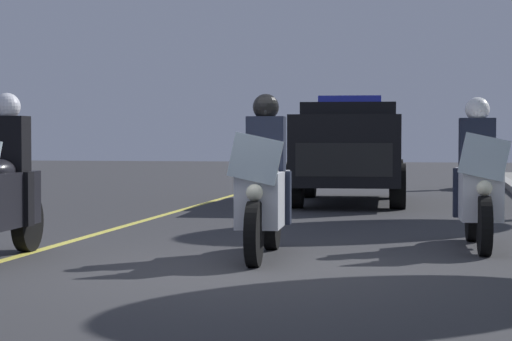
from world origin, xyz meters
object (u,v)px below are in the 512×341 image
at_px(police_suv, 349,147).
at_px(cyclist_background, 472,154).
at_px(police_motorcycle_lead_left, 1,192).
at_px(police_motorcycle_lead_right, 264,191).
at_px(police_motorcycle_trailing, 478,187).

distance_m(police_suv, cyclist_background, 5.99).
xyz_separation_m(police_suv, cyclist_background, (-5.46, 2.47, -0.22)).
distance_m(police_motorcycle_lead_left, police_suv, 9.80).
height_order(police_motorcycle_lead_right, police_motorcycle_trailing, same).
height_order(police_suv, cyclist_background, police_suv).
xyz_separation_m(police_motorcycle_lead_right, cyclist_background, (-14.17, 2.58, 0.14)).
relative_size(police_motorcycle_trailing, police_suv, 0.43).
xyz_separation_m(police_motorcycle_trailing, police_suv, (-7.41, -2.13, 0.37)).
relative_size(police_motorcycle_lead_left, police_motorcycle_lead_right, 1.00).
height_order(police_motorcycle_lead_right, police_suv, police_suv).
bearing_deg(police_suv, police_motorcycle_lead_left, -16.07).
distance_m(police_motorcycle_lead_left, cyclist_background, 15.75).
xyz_separation_m(police_motorcycle_lead_right, police_motorcycle_trailing, (-1.30, 2.24, 0.00)).
bearing_deg(police_suv, police_motorcycle_trailing, 16.07).
bearing_deg(cyclist_background, police_motorcycle_lead_left, -19.21).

